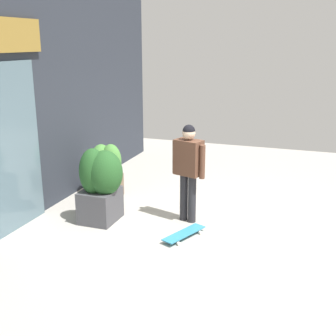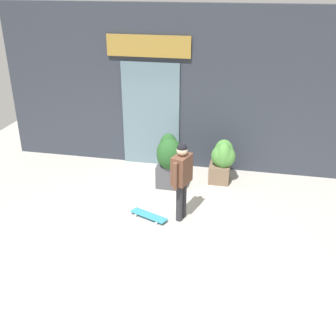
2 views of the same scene
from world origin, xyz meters
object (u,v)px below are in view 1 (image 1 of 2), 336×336
object	(u,v)px
planter_box_left	(101,182)
planter_box_right	(107,167)
skateboarder	(188,164)
skateboard	(184,233)

from	to	relation	value
planter_box_left	planter_box_right	world-z (taller)	planter_box_left
skateboarder	planter_box_right	size ratio (longest dim) A/B	1.58
planter_box_left	planter_box_right	xyz separation A→B (m)	(1.12, 0.47, -0.11)
skateboarder	planter_box_left	xyz separation A→B (m)	(-0.48, 1.32, -0.30)
skateboarder	planter_box_right	bearing A→B (deg)	-92.19
skateboard	skateboarder	bearing A→B (deg)	-145.21
skateboarder	planter_box_right	world-z (taller)	skateboarder
skateboard	planter_box_left	distance (m)	1.58
planter_box_left	planter_box_right	distance (m)	1.22
skateboard	planter_box_right	bearing A→B (deg)	-100.63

